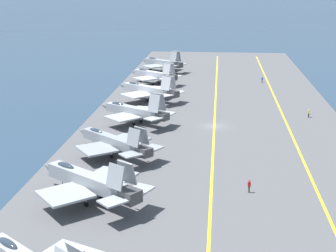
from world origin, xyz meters
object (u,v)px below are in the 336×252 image
(parked_jet_third, at_px, (113,141))
(parked_jet_fifth, at_px, (148,90))
(crew_red_vest, at_px, (249,186))
(crew_blue_vest, at_px, (262,79))
(parked_jet_sixth, at_px, (154,75))
(parked_jet_fourth, at_px, (134,111))
(crew_yellow_vest, at_px, (309,113))
(parked_jet_seventh, at_px, (162,63))
(parked_jet_second, at_px, (88,181))

(parked_jet_third, xyz_separation_m, parked_jet_fifth, (38.57, -0.24, 0.12))
(crew_red_vest, bearing_deg, crew_blue_vest, -5.58)
(parked_jet_sixth, bearing_deg, parked_jet_fourth, -178.26)
(parked_jet_fifth, height_order, crew_blue_vest, parked_jet_fifth)
(parked_jet_fifth, height_order, parked_jet_sixth, parked_jet_fifth)
(crew_yellow_vest, xyz_separation_m, crew_red_vest, (-39.33, 13.88, 0.04))
(parked_jet_third, relative_size, crew_red_vest, 8.92)
(parked_jet_seventh, distance_m, crew_yellow_vest, 60.75)
(parked_jet_fifth, xyz_separation_m, crew_blue_vest, (23.32, -27.52, -1.52))
(parked_jet_third, distance_m, parked_jet_sixth, 57.24)
(parked_jet_fourth, height_order, parked_jet_fifth, parked_jet_fourth)
(parked_jet_fifth, height_order, crew_red_vest, parked_jet_fifth)
(parked_jet_fourth, distance_m, parked_jet_fifth, 19.93)
(parked_jet_second, bearing_deg, crew_blue_vest, -19.05)
(parked_jet_fifth, bearing_deg, parked_jet_seventh, 1.57)
(parked_jet_seventh, height_order, crew_blue_vest, parked_jet_seventh)
(crew_blue_vest, bearing_deg, parked_jet_second, 160.95)
(crew_red_vest, bearing_deg, parked_jet_third, 58.36)
(parked_jet_third, xyz_separation_m, crew_blue_vest, (61.88, -27.76, -1.40))
(crew_yellow_vest, distance_m, crew_red_vest, 41.71)
(parked_jet_fourth, distance_m, parked_jet_sixth, 38.62)
(crew_red_vest, bearing_deg, parked_jet_fifth, 21.57)
(crew_blue_vest, distance_m, crew_red_vest, 74.86)
(parked_jet_third, bearing_deg, parked_jet_second, -178.72)
(parked_jet_sixth, bearing_deg, crew_yellow_vest, -130.88)
(parked_jet_third, relative_size, parked_jet_sixth, 1.06)
(parked_jet_second, bearing_deg, parked_jet_sixth, 0.99)
(parked_jet_fifth, distance_m, parked_jet_sixth, 18.71)
(parked_jet_second, xyz_separation_m, parked_jet_third, (17.36, 0.39, -0.42))
(parked_jet_third, xyz_separation_m, crew_yellow_vest, (26.71, -34.36, -1.39))
(parked_jet_second, distance_m, crew_red_vest, 20.72)
(parked_jet_second, height_order, parked_jet_fourth, parked_jet_fourth)
(parked_jet_seventh, xyz_separation_m, crew_yellow_vest, (-49.51, -35.15, -1.75))
(parked_jet_fourth, bearing_deg, parked_jet_seventh, 1.06)
(parked_jet_third, relative_size, parked_jet_seventh, 1.06)
(crew_blue_vest, bearing_deg, parked_jet_sixth, 99.21)
(parked_jet_seventh, xyz_separation_m, crew_blue_vest, (-14.34, -28.55, -1.76))
(parked_jet_fifth, bearing_deg, parked_jet_third, 179.64)
(parked_jet_fourth, relative_size, parked_jet_sixth, 1.07)
(parked_jet_fifth, xyz_separation_m, parked_jet_seventh, (37.66, 1.03, 0.24))
(parked_jet_third, height_order, crew_red_vest, parked_jet_third)
(parked_jet_third, distance_m, parked_jet_seventh, 76.23)
(parked_jet_sixth, xyz_separation_m, crew_yellow_vest, (-30.53, -35.26, -1.58))
(parked_jet_second, distance_m, parked_jet_fifth, 55.93)
(parked_jet_fifth, relative_size, crew_red_vest, 9.37)
(crew_blue_vest, height_order, crew_red_vest, crew_red_vest)
(parked_jet_fourth, xyz_separation_m, crew_yellow_vest, (8.07, -34.09, -1.57))
(parked_jet_sixth, bearing_deg, crew_red_vest, -162.98)
(crew_red_vest, bearing_deg, parked_jet_second, 103.29)
(crew_red_vest, bearing_deg, parked_jet_seventh, 13.46)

